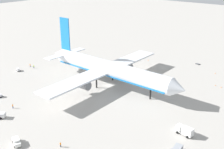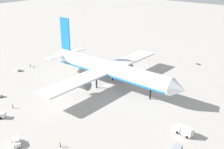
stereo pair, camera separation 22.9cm
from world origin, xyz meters
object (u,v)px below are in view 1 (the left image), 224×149
baggage_cart_0 (198,64)px  ground_worker_3 (30,65)px  baggage_cart_2 (18,70)px  airliner (108,69)px  ground_worker_2 (13,106)px  ground_worker_0 (34,67)px  ground_worker_1 (60,144)px  traffic_cone_0 (215,73)px  traffic_cone_3 (221,87)px  service_truck_3 (185,130)px  service_van (16,141)px  traffic_cone_2 (94,57)px  traffic_cone_1 (148,60)px  traffic_cone_4 (215,85)px

baggage_cart_0 → ground_worker_3: (-67.70, -60.63, 0.62)m
baggage_cart_2 → airliner: bearing=18.5°
baggage_cart_2 → ground_worker_2: (33.30, -24.31, 0.09)m
ground_worker_0 → ground_worker_1: 73.20m
ground_worker_1 → traffic_cone_0: ground_worker_1 is taller
traffic_cone_0 → traffic_cone_3: 17.29m
service_truck_3 → ground_worker_3: size_ratio=3.38×
traffic_cone_0 → traffic_cone_3: bearing=-61.4°
baggage_cart_0 → ground_worker_3: ground_worker_3 is taller
ground_worker_0 → ground_worker_3: (-3.00, -0.06, 0.04)m
service_van → traffic_cone_2: bearing=117.3°
airliner → traffic_cone_3: bearing=35.6°
ground_worker_2 → traffic_cone_3: bearing=51.7°
service_truck_3 → traffic_cone_1: service_truck_3 is taller
service_van → traffic_cone_4: bearing=69.4°
service_van → ground_worker_0: bearing=139.7°
ground_worker_0 → baggage_cart_2: bearing=-108.4°
traffic_cone_3 → service_truck_3: bearing=-85.1°
traffic_cone_3 → traffic_cone_4: same height
traffic_cone_3 → traffic_cone_4: 2.78m
traffic_cone_3 → traffic_cone_1: bearing=165.7°
service_truck_3 → ground_worker_1: (-25.97, -29.58, -0.77)m
traffic_cone_0 → traffic_cone_3: (8.27, -15.19, 0.00)m
ground_worker_2 → traffic_cone_3: size_ratio=3.10×
ground_worker_1 → traffic_cone_4: bearing=75.4°
ground_worker_1 → ground_worker_0: bearing=150.0°
traffic_cone_4 → ground_worker_0: bearing=-155.4°
service_truck_3 → baggage_cart_0: (-24.68, 67.57, -1.35)m
traffic_cone_1 → ground_worker_3: bearing=-131.2°
baggage_cart_2 → traffic_cone_0: (79.82, 60.33, -0.50)m
service_van → traffic_cone_0: service_van is taller
ground_worker_0 → traffic_cone_0: bearing=34.3°
traffic_cone_1 → traffic_cone_4: 44.20m
baggage_cart_2 → ground_worker_1: 72.02m
service_truck_3 → traffic_cone_2: bearing=152.3°
service_truck_3 → traffic_cone_3: 44.67m
ground_worker_3 → traffic_cone_3: (88.55, 37.55, -0.61)m
airliner → ground_worker_3: size_ratio=42.35×
ground_worker_0 → ground_worker_3: bearing=-178.9°
baggage_cart_2 → service_truck_3: bearing=0.4°
ground_worker_0 → baggage_cart_0: bearing=43.1°
service_truck_3 → baggage_cart_0: service_truck_3 is taller
ground_worker_1 → traffic_cone_2: 87.23m
service_truck_3 → baggage_cart_2: bearing=-179.6°
traffic_cone_4 → baggage_cart_2: bearing=-151.9°
service_van → traffic_cone_3: bearing=67.7°
traffic_cone_3 → baggage_cart_0: bearing=132.1°
ground_worker_0 → traffic_cone_2: size_ratio=3.04×
ground_worker_1 → traffic_cone_1: size_ratio=3.01×
service_truck_3 → ground_worker_1: bearing=-131.3°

